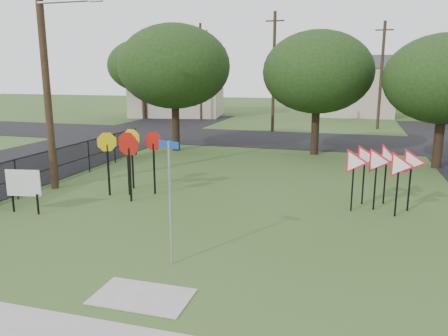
# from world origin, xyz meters

# --- Properties ---
(ground) EXTENTS (140.00, 140.00, 0.00)m
(ground) POSITION_xyz_m (0.00, 0.00, 0.00)
(ground) COLOR #2C4B1C
(street_left) EXTENTS (8.00, 50.00, 0.02)m
(street_left) POSITION_xyz_m (-12.00, 10.00, 0.01)
(street_left) COLOR black
(street_left) RESTS_ON ground
(street_far) EXTENTS (60.00, 8.00, 0.02)m
(street_far) POSITION_xyz_m (0.00, 20.00, 0.01)
(street_far) COLOR black
(street_far) RESTS_ON ground
(curb_pad) EXTENTS (2.00, 1.20, 0.02)m
(curb_pad) POSITION_xyz_m (0.00, -2.40, 0.01)
(curb_pad) COLOR gray
(curb_pad) RESTS_ON ground
(street_name_sign) EXTENTS (0.59, 0.24, 3.00)m
(street_name_sign) POSITION_xyz_m (-0.04, -0.73, 1.72)
(street_name_sign) COLOR #9DA0A5
(street_name_sign) RESTS_ON ground
(stop_sign_cluster) EXTENTS (2.23, 1.77, 2.39)m
(stop_sign_cluster) POSITION_xyz_m (-3.91, 4.53, 1.78)
(stop_sign_cluster) COLOR black
(stop_sign_cluster) RESTS_ON ground
(yield_sign_cluster) EXTENTS (2.72, 1.92, 2.15)m
(yield_sign_cluster) POSITION_xyz_m (4.97, 5.24, 1.59)
(yield_sign_cluster) COLOR black
(yield_sign_cluster) RESTS_ON ground
(info_board) EXTENTS (1.15, 0.25, 1.46)m
(info_board) POSITION_xyz_m (-6.18, 1.54, 0.97)
(info_board) COLOR black
(info_board) RESTS_ON ground
(utility_pole_main) EXTENTS (3.55, 0.33, 10.00)m
(utility_pole_main) POSITION_xyz_m (-7.24, 4.50, 5.21)
(utility_pole_main) COLOR #3B291B
(utility_pole_main) RESTS_ON ground
(far_pole_a) EXTENTS (1.40, 0.24, 9.00)m
(far_pole_a) POSITION_xyz_m (-2.00, 24.00, 4.60)
(far_pole_a) COLOR #3B291B
(far_pole_a) RESTS_ON ground
(far_pole_b) EXTENTS (1.40, 0.24, 8.50)m
(far_pole_b) POSITION_xyz_m (6.00, 28.00, 4.35)
(far_pole_b) COLOR #3B291B
(far_pole_b) RESTS_ON ground
(far_pole_c) EXTENTS (1.40, 0.24, 9.00)m
(far_pole_c) POSITION_xyz_m (-10.00, 30.00, 4.60)
(far_pole_c) COLOR #3B291B
(far_pole_c) RESTS_ON ground
(fence_run) EXTENTS (0.05, 11.55, 1.50)m
(fence_run) POSITION_xyz_m (-7.60, 6.25, 0.78)
(fence_run) COLOR black
(fence_run) RESTS_ON ground
(house_left) EXTENTS (10.58, 8.88, 7.20)m
(house_left) POSITION_xyz_m (-14.00, 34.00, 3.65)
(house_left) COLOR #B7AA93
(house_left) RESTS_ON ground
(house_mid) EXTENTS (8.40, 8.40, 6.20)m
(house_mid) POSITION_xyz_m (4.00, 40.00, 3.15)
(house_mid) COLOR #B7AA93
(house_mid) RESTS_ON ground
(tree_near_left) EXTENTS (6.40, 6.40, 7.27)m
(tree_near_left) POSITION_xyz_m (-6.00, 14.00, 4.86)
(tree_near_left) COLOR black
(tree_near_left) RESTS_ON ground
(tree_near_mid) EXTENTS (6.00, 6.00, 6.80)m
(tree_near_mid) POSITION_xyz_m (2.00, 15.00, 4.54)
(tree_near_mid) COLOR black
(tree_near_mid) RESTS_ON ground
(tree_near_right) EXTENTS (5.60, 5.60, 6.33)m
(tree_near_right) POSITION_xyz_m (8.00, 13.00, 4.22)
(tree_near_right) COLOR black
(tree_near_right) RESTS_ON ground
(tree_far_left) EXTENTS (6.80, 6.80, 7.73)m
(tree_far_left) POSITION_xyz_m (-16.00, 30.00, 5.17)
(tree_far_left) COLOR black
(tree_far_left) RESTS_ON ground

